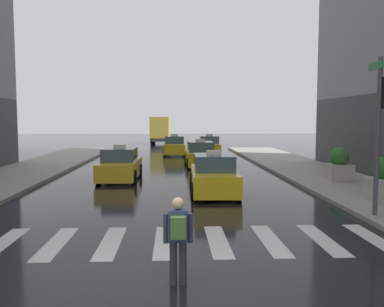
# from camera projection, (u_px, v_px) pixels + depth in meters

# --- Properties ---
(ground_plane) EXTENTS (160.00, 160.00, 0.00)m
(ground_plane) POSITION_uv_depth(u_px,v_px,m) (161.00, 292.00, 7.30)
(ground_plane) COLOR black
(crosswalk_markings) EXTENTS (11.30, 2.80, 0.01)m
(crosswalk_markings) POSITION_uv_depth(u_px,v_px,m) (165.00, 241.00, 10.29)
(crosswalk_markings) COLOR silver
(crosswalk_markings) RESTS_ON ground
(traffic_light_pole) EXTENTS (0.44, 0.84, 4.80)m
(traffic_light_pole) POSITION_uv_depth(u_px,v_px,m) (382.00, 113.00, 12.25)
(traffic_light_pole) COLOR #47474C
(traffic_light_pole) RESTS_ON curb_right
(taxi_lead) EXTENTS (2.02, 4.58, 1.80)m
(taxi_lead) POSITION_uv_depth(u_px,v_px,m) (214.00, 176.00, 16.98)
(taxi_lead) COLOR yellow
(taxi_lead) RESTS_ON ground
(taxi_second) EXTENTS (1.99, 4.57, 1.80)m
(taxi_second) POSITION_uv_depth(u_px,v_px,m) (120.00, 166.00, 20.80)
(taxi_second) COLOR gold
(taxi_second) RESTS_ON ground
(taxi_third) EXTENTS (2.00, 4.57, 1.80)m
(taxi_third) POSITION_uv_depth(u_px,v_px,m) (200.00, 155.00, 26.83)
(taxi_third) COLOR yellow
(taxi_third) RESTS_ON ground
(taxi_fourth) EXTENTS (2.06, 4.60, 1.80)m
(taxi_fourth) POSITION_uv_depth(u_px,v_px,m) (209.00, 146.00, 35.94)
(taxi_fourth) COLOR yellow
(taxi_fourth) RESTS_ON ground
(taxi_fifth) EXTENTS (1.96, 4.55, 1.80)m
(taxi_fifth) POSITION_uv_depth(u_px,v_px,m) (175.00, 146.00, 35.54)
(taxi_fifth) COLOR yellow
(taxi_fifth) RESTS_ON ground
(box_truck) EXTENTS (2.39, 7.58, 3.35)m
(box_truck) POSITION_uv_depth(u_px,v_px,m) (160.00, 129.00, 50.87)
(box_truck) COLOR #2D2D2D
(box_truck) RESTS_ON ground
(pedestrian_with_backpack) EXTENTS (0.55, 0.43, 1.65)m
(pedestrian_with_backpack) POSITION_uv_depth(u_px,v_px,m) (178.00, 234.00, 7.52)
(pedestrian_with_backpack) COLOR #333338
(pedestrian_with_backpack) RESTS_ON ground
(planter_near_corner) EXTENTS (1.10, 1.10, 1.60)m
(planter_near_corner) POSITION_uv_depth(u_px,v_px,m) (384.00, 181.00, 14.73)
(planter_near_corner) COLOR #A8A399
(planter_near_corner) RESTS_ON curb_right
(planter_mid_block) EXTENTS (1.10, 1.10, 1.60)m
(planter_mid_block) POSITION_uv_depth(u_px,v_px,m) (339.00, 166.00, 19.44)
(planter_mid_block) COLOR #A8A399
(planter_mid_block) RESTS_ON curb_right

